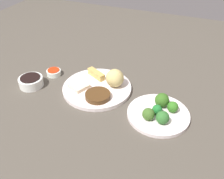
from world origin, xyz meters
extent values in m
cube|color=#4C453C|center=(0.00, 0.00, 0.01)|extent=(2.20, 2.20, 0.02)
cylinder|color=white|center=(0.02, 0.04, 0.03)|extent=(0.29, 0.29, 0.02)
sphere|color=tan|center=(0.09, 0.07, 0.07)|extent=(0.08, 0.08, 0.08)
cube|color=tan|center=(-0.01, 0.10, 0.05)|extent=(0.10, 0.07, 0.03)
cube|color=beige|center=(-0.04, 0.00, 0.04)|extent=(0.09, 0.09, 0.01)
cylinder|color=#4B2F16|center=(0.06, -0.03, 0.05)|extent=(0.10, 0.10, 0.02)
cylinder|color=white|center=(0.31, -0.03, 0.03)|extent=(0.23, 0.23, 0.01)
sphere|color=#1F6E2C|center=(0.30, -0.03, 0.05)|extent=(0.04, 0.04, 0.04)
sphere|color=#33621D|center=(0.31, 0.02, 0.06)|extent=(0.05, 0.05, 0.05)
sphere|color=#2F6A2C|center=(0.33, -0.07, 0.06)|extent=(0.05, 0.05, 0.05)
sphere|color=#3C6224|center=(0.28, -0.07, 0.06)|extent=(0.05, 0.05, 0.05)
sphere|color=#337320|center=(0.35, 0.00, 0.05)|extent=(0.04, 0.04, 0.04)
cylinder|color=white|center=(-0.25, -0.05, 0.04)|extent=(0.10, 0.10, 0.04)
cylinder|color=black|center=(-0.25, -0.05, 0.06)|extent=(0.08, 0.08, 0.00)
cylinder|color=white|center=(-0.21, 0.07, 0.03)|extent=(0.07, 0.07, 0.02)
cylinder|color=red|center=(-0.21, 0.07, 0.04)|extent=(0.05, 0.05, 0.00)
camera|label=1|loc=(0.41, -0.73, 0.64)|focal=39.49mm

